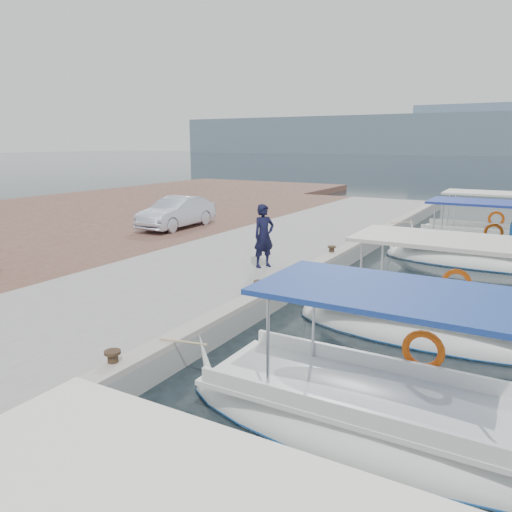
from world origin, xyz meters
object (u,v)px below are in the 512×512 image
Objects in this scene: parked_car at (177,212)px; fishing_caique_c at (432,329)px; fisherman at (264,236)px; fishing_caique_d at (483,259)px; fishing_caique_e at (484,242)px; fishing_caique_b at (383,426)px.

fishing_caique_c is at bearing -28.37° from parked_car.
parked_car is at bearing 84.64° from fisherman.
fishing_caique_d is at bearing 88.22° from fishing_caique_c.
fishing_caique_d and fishing_caique_e have the same top height.
fishing_caique_c and fishing_caique_e have the same top height.
fishing_caique_d is at bearing -15.86° from fisherman.
fishing_caique_c reaches higher than parked_car.
fisherman is at bearing -33.84° from parked_car.
parked_car is at bearing 152.73° from fishing_caique_c.
fishing_caique_b is at bearing -90.43° from fishing_caique_d.
fishing_caique_c is 13.82m from parked_car.
fishing_caique_e is (-0.08, 11.57, 0.00)m from fishing_caique_c.
fishing_caique_b is 1.00× the size of fishing_caique_d.
fishing_caique_e is at bearing 94.93° from fishing_caique_d.
fisherman is (-5.52, 6.32, 1.34)m from fishing_caique_b.
fishing_caique_b is 12.29m from fishing_caique_d.
fishing_caique_e is (-0.23, 16.00, 0.00)m from fishing_caique_b.
fishing_caique_c and fishing_caique_d have the same top height.
parked_car is (-12.25, 6.31, 1.06)m from fishing_caique_c.
fishing_caique_d is 8.29m from fisherman.
fishing_caique_c is at bearing -89.62° from fishing_caique_e.
fishing_caique_c is at bearing -91.78° from fishing_caique_d.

